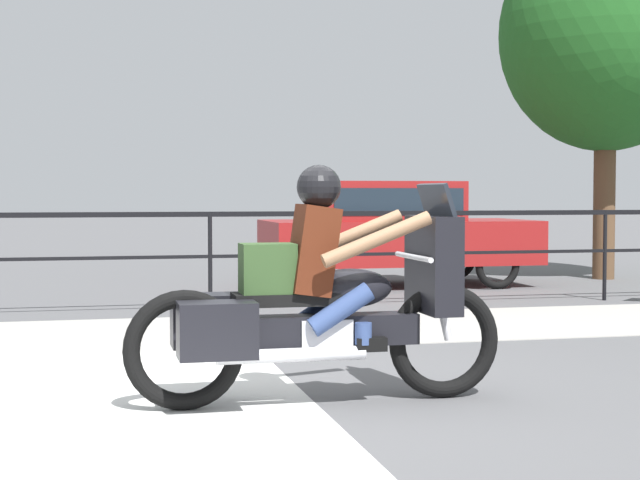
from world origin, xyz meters
name	(u,v)px	position (x,y,z in m)	size (l,w,h in m)	color
ground_plane	(302,402)	(0.00, 0.00, 0.00)	(120.00, 120.00, 0.00)	#565659
sidewalk_band	(231,331)	(0.00, 3.40, 0.01)	(44.00, 2.40, 0.01)	#A8A59E
crosswalk_band	(78,420)	(-1.44, -0.20, 0.00)	(3.03, 6.00, 0.01)	silver
fence_railing	(210,233)	(0.00, 5.16, 0.92)	(36.00, 0.05, 1.17)	black
motorcycle	(320,299)	(0.10, -0.08, 0.69)	(2.52, 0.76, 1.57)	black
parked_car	(393,226)	(3.02, 7.67, 0.89)	(3.98, 1.80, 1.56)	maroon
tree_behind_sign	(607,35)	(6.70, 8.05, 3.92)	(3.41, 3.41, 5.81)	brown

